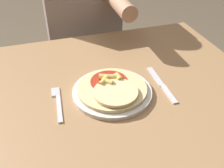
% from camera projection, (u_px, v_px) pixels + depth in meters
% --- Properties ---
extents(dining_table, '(1.08, 0.87, 0.76)m').
position_uv_depth(dining_table, '(110.00, 114.00, 0.98)').
color(dining_table, '#9E754C').
rests_on(dining_table, ground_plane).
extents(plate, '(0.27, 0.27, 0.01)m').
position_uv_depth(plate, '(112.00, 92.00, 0.89)').
color(plate, silver).
rests_on(plate, dining_table).
extents(pizza, '(0.23, 0.23, 0.04)m').
position_uv_depth(pizza, '(112.00, 88.00, 0.87)').
color(pizza, '#E0C689').
rests_on(pizza, plate).
extents(fork, '(0.03, 0.18, 0.00)m').
position_uv_depth(fork, '(58.00, 101.00, 0.85)').
color(fork, silver).
rests_on(fork, dining_table).
extents(knife, '(0.03, 0.22, 0.00)m').
position_uv_depth(knife, '(162.00, 85.00, 0.93)').
color(knife, silver).
rests_on(knife, dining_table).
extents(person_diner, '(0.39, 0.52, 1.23)m').
position_uv_depth(person_diner, '(84.00, 25.00, 1.44)').
color(person_diner, '#2D2D38').
rests_on(person_diner, ground_plane).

